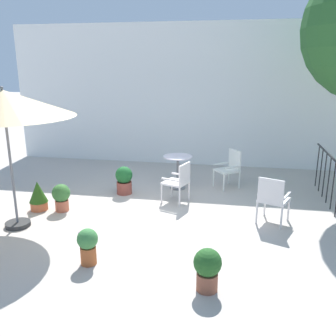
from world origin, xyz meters
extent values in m
plane|color=#BCB0A4|center=(0.00, 0.00, 0.00)|extent=(60.00, 60.00, 0.00)
cube|color=white|center=(0.00, 3.89, 1.98)|extent=(10.36, 0.30, 3.96)
cylinder|color=black|center=(3.31, 0.75, 0.50)|extent=(0.02, 0.02, 1.00)
cylinder|color=black|center=(3.31, 1.13, 0.50)|extent=(0.02, 0.02, 1.00)
cylinder|color=black|center=(3.31, 1.50, 0.50)|extent=(0.02, 0.02, 1.00)
cylinder|color=black|center=(3.31, 1.88, 0.50)|extent=(0.02, 0.02, 1.00)
cylinder|color=black|center=(3.31, 2.25, 0.50)|extent=(0.02, 0.02, 1.00)
cylinder|color=#2D2D2D|center=(-2.45, -1.13, 0.04)|extent=(0.44, 0.44, 0.08)
cylinder|color=slate|center=(-2.45, -1.13, 1.22)|extent=(0.04, 0.04, 2.43)
cone|color=#E9C58B|center=(-2.45, -1.13, 2.21)|extent=(2.35, 2.35, 0.44)
sphere|color=slate|center=(-2.45, -1.13, 2.46)|extent=(0.06, 0.06, 0.06)
cylinder|color=silver|center=(0.06, 1.51, 0.77)|extent=(0.68, 0.68, 0.02)
cylinder|color=slate|center=(0.06, 1.51, 0.38)|extent=(0.06, 0.06, 0.76)
cylinder|color=slate|center=(0.06, 1.51, 0.01)|extent=(0.37, 0.37, 0.03)
cube|color=silver|center=(2.10, -0.09, 0.44)|extent=(0.64, 0.64, 0.04)
cube|color=silver|center=(2.01, -0.30, 0.68)|extent=(0.44, 0.22, 0.44)
cube|color=silver|center=(2.31, -0.18, 0.56)|extent=(0.21, 0.42, 0.03)
cube|color=silver|center=(1.89, 0.00, 0.56)|extent=(0.21, 0.42, 0.03)
cylinder|color=silver|center=(2.40, 0.03, 0.21)|extent=(0.04, 0.04, 0.42)
cylinder|color=silver|center=(1.98, 0.21, 0.21)|extent=(0.04, 0.04, 0.42)
cylinder|color=silver|center=(2.22, -0.38, 0.21)|extent=(0.04, 0.04, 0.42)
cylinder|color=silver|center=(1.80, -0.21, 0.21)|extent=(0.04, 0.04, 0.42)
cube|color=white|center=(0.16, 0.62, 0.43)|extent=(0.60, 0.60, 0.04)
cube|color=white|center=(0.36, 0.55, 0.66)|extent=(0.19, 0.43, 0.42)
cube|color=white|center=(0.23, 0.82, 0.55)|extent=(0.41, 0.18, 0.03)
cube|color=white|center=(0.08, 0.42, 0.55)|extent=(0.41, 0.18, 0.03)
cylinder|color=white|center=(0.03, 0.90, 0.20)|extent=(0.04, 0.04, 0.41)
cylinder|color=white|center=(-0.12, 0.49, 0.20)|extent=(0.04, 0.04, 0.41)
cylinder|color=white|center=(0.43, 0.75, 0.20)|extent=(0.04, 0.04, 0.41)
cylinder|color=white|center=(0.29, 0.34, 0.20)|extent=(0.04, 0.04, 0.41)
cube|color=white|center=(1.20, 1.76, 0.42)|extent=(0.66, 0.65, 0.04)
cube|color=white|center=(1.37, 1.90, 0.67)|extent=(0.30, 0.36, 0.45)
cube|color=white|center=(1.07, 1.92, 0.54)|extent=(0.37, 0.30, 0.03)
cube|color=white|center=(1.32, 1.60, 0.54)|extent=(0.37, 0.30, 0.03)
cylinder|color=white|center=(0.89, 1.78, 0.20)|extent=(0.04, 0.04, 0.40)
cylinder|color=white|center=(1.15, 1.46, 0.20)|extent=(0.04, 0.04, 0.40)
cylinder|color=white|center=(1.24, 2.06, 0.20)|extent=(0.04, 0.04, 0.40)
cylinder|color=white|center=(1.50, 1.74, 0.20)|extent=(0.04, 0.04, 0.40)
cylinder|color=#C16145|center=(-1.99, -0.29, 0.11)|extent=(0.26, 0.26, 0.22)
cylinder|color=#382819|center=(-1.99, -0.29, 0.21)|extent=(0.23, 0.23, 0.02)
sphere|color=#376D32|center=(-1.99, -0.29, 0.38)|extent=(0.36, 0.36, 0.36)
cylinder|color=#CE643C|center=(-2.48, -0.33, 0.08)|extent=(0.34, 0.34, 0.17)
cylinder|color=#382819|center=(-2.48, -0.33, 0.16)|extent=(0.30, 0.30, 0.02)
cone|color=#2B5919|center=(-2.48, -0.33, 0.38)|extent=(0.37, 0.37, 0.43)
cylinder|color=brown|center=(-1.07, 0.92, 0.14)|extent=(0.34, 0.34, 0.28)
cylinder|color=#382819|center=(-1.07, 0.92, 0.27)|extent=(0.30, 0.30, 0.02)
sphere|color=#1C5C28|center=(-1.07, 0.92, 0.44)|extent=(0.38, 0.38, 0.38)
cylinder|color=#AC552C|center=(-0.69, -2.12, 0.14)|extent=(0.23, 0.23, 0.27)
cylinder|color=#382819|center=(-0.69, -2.12, 0.26)|extent=(0.20, 0.20, 0.02)
sphere|color=#3D7E3F|center=(-0.69, -2.12, 0.40)|extent=(0.30, 0.30, 0.30)
sphere|color=#B24CA7|center=(-0.79, -2.11, 0.46)|extent=(0.09, 0.09, 0.09)
sphere|color=#B24CA7|center=(-0.77, -2.12, 0.36)|extent=(0.08, 0.08, 0.08)
sphere|color=#B24CA7|center=(-0.66, -2.03, 0.36)|extent=(0.08, 0.08, 0.08)
cylinder|color=brown|center=(1.07, -2.46, 0.12)|extent=(0.28, 0.28, 0.24)
cylinder|color=#382819|center=(1.07, -2.46, 0.23)|extent=(0.24, 0.24, 0.02)
sphere|color=#255822|center=(1.07, -2.46, 0.40)|extent=(0.37, 0.37, 0.37)
camera|label=1|loc=(1.32, -6.63, 2.82)|focal=39.07mm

